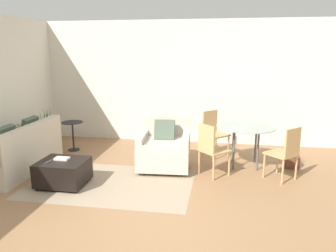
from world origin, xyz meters
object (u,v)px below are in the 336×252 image
(couch, at_px, (16,155))
(book_stack, at_px, (62,159))
(dining_chair_near_right, at_px, (286,150))
(side_table, at_px, (73,130))
(dining_chair_near_left, at_px, (211,147))
(potted_plant_small, at_px, (292,159))
(dining_chair_far_left, at_px, (213,130))
(armchair, at_px, (164,149))
(dining_table, at_px, (246,131))
(potted_plant, at_px, (48,140))
(tv_remote_primary, at_px, (49,161))
(ottoman, at_px, (63,172))

(couch, xyz_separation_m, book_stack, (1.08, -0.42, 0.13))
(dining_chair_near_right, bearing_deg, side_table, 166.25)
(dining_chair_near_left, relative_size, dining_chair_near_right, 1.00)
(dining_chair_near_right, distance_m, potted_plant_small, 0.79)
(book_stack, bearing_deg, dining_chair_near_left, 17.39)
(dining_chair_near_right, bearing_deg, dining_chair_far_left, 135.00)
(dining_chair_near_right, bearing_deg, potted_plant_small, 70.27)
(armchair, bearing_deg, dining_table, 14.05)
(potted_plant, xyz_separation_m, potted_plant_small, (4.95, -0.31, -0.05))
(side_table, distance_m, dining_table, 3.58)
(tv_remote_primary, bearing_deg, armchair, 34.15)
(armchair, xyz_separation_m, side_table, (-2.11, 0.77, 0.07))
(armchair, xyz_separation_m, potted_plant, (-2.67, 0.73, -0.15))
(tv_remote_primary, bearing_deg, couch, 149.59)
(ottoman, bearing_deg, couch, 157.22)
(side_table, xyz_separation_m, dining_table, (3.54, -0.41, 0.23))
(ottoman, height_order, tv_remote_primary, tv_remote_primary)
(couch, relative_size, potted_plant_small, 2.93)
(potted_plant, height_order, dining_chair_near_right, potted_plant)
(side_table, bearing_deg, book_stack, -69.67)
(dining_table, bearing_deg, armchair, -165.95)
(potted_plant, bearing_deg, couch, -84.42)
(potted_plant, height_order, dining_table, potted_plant)
(couch, height_order, tv_remote_primary, couch)
(couch, xyz_separation_m, tv_remote_primary, (0.93, -0.55, 0.11))
(armchair, relative_size, tv_remote_primary, 6.93)
(dining_chair_near_left, bearing_deg, couch, -174.85)
(dining_chair_near_left, bearing_deg, dining_chair_near_right, 0.00)
(side_table, height_order, dining_chair_near_left, dining_chair_near_left)
(book_stack, height_order, potted_plant, potted_plant)
(dining_table, height_order, dining_chair_near_right, dining_chair_near_right)
(potted_plant_small, bearing_deg, couch, -168.62)
(couch, relative_size, ottoman, 2.49)
(dining_table, height_order, dining_chair_near_left, dining_chair_near_left)
(ottoman, height_order, book_stack, book_stack)
(side_table, bearing_deg, potted_plant, -176.23)
(couch, relative_size, dining_chair_near_right, 2.00)
(armchair, xyz_separation_m, dining_chair_near_left, (0.83, -0.24, 0.16))
(dining_table, distance_m, dining_chair_near_left, 0.87)
(side_table, distance_m, dining_chair_far_left, 2.95)
(tv_remote_primary, xyz_separation_m, dining_chair_near_right, (3.65, 0.85, 0.11))
(potted_plant_small, bearing_deg, armchair, -169.47)
(potted_plant, distance_m, side_table, 0.61)
(book_stack, distance_m, potted_plant_small, 4.00)
(ottoman, relative_size, potted_plant, 0.77)
(couch, distance_m, armchair, 2.61)
(dining_table, distance_m, dining_chair_far_left, 0.87)
(potted_plant, height_order, dining_chair_far_left, potted_plant)
(side_table, xyz_separation_m, dining_chair_near_right, (4.15, -1.01, 0.08))
(tv_remote_primary, distance_m, dining_chair_near_left, 2.59)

